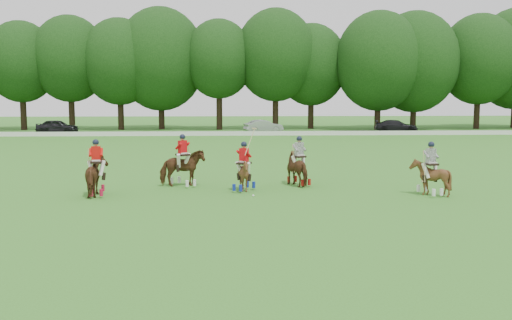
{
  "coord_description": "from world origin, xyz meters",
  "views": [
    {
      "loc": [
        0.85,
        -19.47,
        4.13
      ],
      "look_at": [
        2.06,
        4.2,
        1.4
      ],
      "focal_mm": 40.0,
      "sensor_mm": 36.0,
      "label": 1
    }
  ],
  "objects_px": {
    "car_left": "(57,126)",
    "polo_stripe_a": "(299,168)",
    "car_mid": "(264,126)",
    "polo_stripe_b": "(430,176)",
    "polo_red_a": "(97,175)",
    "polo_red_b": "(183,168)",
    "car_right": "(396,126)",
    "polo_red_c": "(244,174)",
    "polo_ball": "(253,196)"
  },
  "relations": [
    {
      "from": "car_right",
      "to": "car_left",
      "type": "bearing_deg",
      "value": 103.58
    },
    {
      "from": "polo_red_b",
      "to": "polo_red_c",
      "type": "distance_m",
      "value": 3.07
    },
    {
      "from": "car_mid",
      "to": "polo_red_a",
      "type": "distance_m",
      "value": 39.72
    },
    {
      "from": "car_left",
      "to": "polo_stripe_b",
      "type": "relative_size",
      "value": 1.95
    },
    {
      "from": "polo_red_c",
      "to": "car_mid",
      "type": "bearing_deg",
      "value": 85.06
    },
    {
      "from": "polo_red_a",
      "to": "car_left",
      "type": "bearing_deg",
      "value": 108.35
    },
    {
      "from": "car_right",
      "to": "polo_ball",
      "type": "height_order",
      "value": "car_right"
    },
    {
      "from": "car_left",
      "to": "car_right",
      "type": "distance_m",
      "value": 36.82
    },
    {
      "from": "car_left",
      "to": "polo_red_c",
      "type": "bearing_deg",
      "value": -152.39
    },
    {
      "from": "car_right",
      "to": "polo_stripe_b",
      "type": "relative_size",
      "value": 2.08
    },
    {
      "from": "car_left",
      "to": "polo_red_a",
      "type": "bearing_deg",
      "value": -160.54
    },
    {
      "from": "car_left",
      "to": "car_right",
      "type": "bearing_deg",
      "value": -88.89
    },
    {
      "from": "car_mid",
      "to": "polo_red_c",
      "type": "bearing_deg",
      "value": 158.98
    },
    {
      "from": "car_right",
      "to": "polo_red_c",
      "type": "height_order",
      "value": "polo_red_c"
    },
    {
      "from": "car_left",
      "to": "polo_stripe_a",
      "type": "xyz_separation_m",
      "value": [
        21.41,
        -36.41,
        0.07
      ]
    },
    {
      "from": "polo_red_a",
      "to": "polo_ball",
      "type": "relative_size",
      "value": 25.71
    },
    {
      "from": "polo_red_a",
      "to": "polo_stripe_b",
      "type": "bearing_deg",
      "value": -2.63
    },
    {
      "from": "polo_red_b",
      "to": "polo_stripe_a",
      "type": "xyz_separation_m",
      "value": [
        5.26,
        -0.01,
        -0.04
      ]
    },
    {
      "from": "car_mid",
      "to": "car_left",
      "type": "bearing_deg",
      "value": 73.92
    },
    {
      "from": "car_left",
      "to": "polo_red_c",
      "type": "height_order",
      "value": "polo_red_c"
    },
    {
      "from": "car_right",
      "to": "polo_stripe_b",
      "type": "xyz_separation_m",
      "value": [
        -10.35,
        -39.24,
        0.12
      ]
    },
    {
      "from": "car_right",
      "to": "polo_stripe_a",
      "type": "relative_size",
      "value": 2.05
    },
    {
      "from": "car_right",
      "to": "polo_ball",
      "type": "bearing_deg",
      "value": 169.36
    },
    {
      "from": "polo_red_a",
      "to": "polo_red_c",
      "type": "height_order",
      "value": "polo_red_c"
    },
    {
      "from": "polo_red_b",
      "to": "polo_red_c",
      "type": "height_order",
      "value": "polo_red_c"
    },
    {
      "from": "polo_stripe_a",
      "to": "polo_red_b",
      "type": "bearing_deg",
      "value": 179.87
    },
    {
      "from": "polo_red_c",
      "to": "polo_stripe_a",
      "type": "distance_m",
      "value": 2.92
    },
    {
      "from": "polo_red_b",
      "to": "polo_stripe_a",
      "type": "height_order",
      "value": "polo_red_b"
    },
    {
      "from": "car_right",
      "to": "polo_stripe_b",
      "type": "bearing_deg",
      "value": 178.8
    },
    {
      "from": "car_mid",
      "to": "polo_ball",
      "type": "height_order",
      "value": "car_mid"
    },
    {
      "from": "car_left",
      "to": "polo_red_b",
      "type": "height_order",
      "value": "polo_red_b"
    },
    {
      "from": "car_mid",
      "to": "polo_red_b",
      "type": "xyz_separation_m",
      "value": [
        -5.98,
        -36.4,
        0.16
      ]
    },
    {
      "from": "car_right",
      "to": "polo_stripe_a",
      "type": "distance_m",
      "value": 39.54
    },
    {
      "from": "polo_stripe_b",
      "to": "polo_red_b",
      "type": "bearing_deg",
      "value": 164.62
    },
    {
      "from": "polo_red_a",
      "to": "polo_red_b",
      "type": "bearing_deg",
      "value": 33.53
    },
    {
      "from": "polo_stripe_a",
      "to": "polo_ball",
      "type": "height_order",
      "value": "polo_stripe_a"
    },
    {
      "from": "polo_red_a",
      "to": "polo_red_b",
      "type": "height_order",
      "value": "polo_red_b"
    },
    {
      "from": "car_mid",
      "to": "polo_stripe_a",
      "type": "height_order",
      "value": "polo_stripe_a"
    },
    {
      "from": "car_left",
      "to": "car_mid",
      "type": "bearing_deg",
      "value": -88.89
    },
    {
      "from": "car_mid",
      "to": "polo_red_c",
      "type": "height_order",
      "value": "polo_red_c"
    },
    {
      "from": "car_right",
      "to": "polo_red_c",
      "type": "xyz_separation_m",
      "value": [
        -17.96,
        -37.83,
        0.08
      ]
    },
    {
      "from": "polo_red_b",
      "to": "car_right",
      "type": "bearing_deg",
      "value": 60.4
    },
    {
      "from": "car_mid",
      "to": "car_right",
      "type": "bearing_deg",
      "value": -106.08
    },
    {
      "from": "polo_red_c",
      "to": "polo_stripe_b",
      "type": "bearing_deg",
      "value": -10.45
    },
    {
      "from": "car_left",
      "to": "car_mid",
      "type": "xyz_separation_m",
      "value": [
        22.13,
        0.0,
        -0.05
      ]
    },
    {
      "from": "polo_red_c",
      "to": "polo_stripe_a",
      "type": "bearing_deg",
      "value": 29.21
    },
    {
      "from": "car_mid",
      "to": "polo_ball",
      "type": "bearing_deg",
      "value": 159.64
    },
    {
      "from": "car_right",
      "to": "polo_red_a",
      "type": "xyz_separation_m",
      "value": [
        -24.01,
        -38.61,
        0.17
      ]
    },
    {
      "from": "polo_red_a",
      "to": "polo_ball",
      "type": "height_order",
      "value": "polo_red_a"
    },
    {
      "from": "car_left",
      "to": "car_mid",
      "type": "height_order",
      "value": "car_left"
    }
  ]
}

